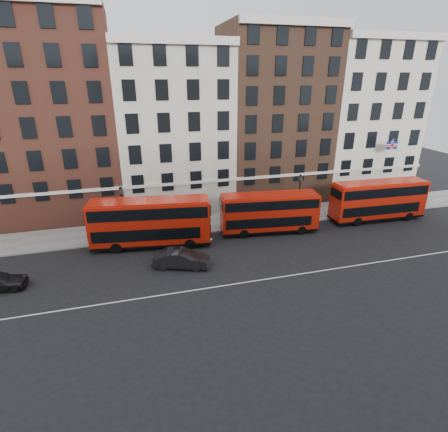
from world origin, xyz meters
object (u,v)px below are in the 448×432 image
object	(u,v)px
bus_b	(150,222)
bus_d	(378,200)
traffic_light	(401,192)
bus_c	(269,212)
car_front	(181,259)

from	to	relation	value
bus_b	bus_d	distance (m)	25.21
traffic_light	bus_c	bearing A→B (deg)	-175.04
bus_c	bus_d	xyz separation A→B (m)	(13.11, -0.00, 0.16)
bus_b	traffic_light	xyz separation A→B (m)	(29.67, 1.52, -0.08)
car_front	traffic_light	xyz separation A→B (m)	(27.51, 6.31, 1.65)
bus_b	car_front	distance (m)	5.53
bus_d	traffic_light	xyz separation A→B (m)	(4.46, 1.53, 0.01)
bus_b	traffic_light	distance (m)	29.71
bus_d	bus_b	bearing A→B (deg)	-178.15
bus_d	traffic_light	size ratio (longest dim) A/B	3.32
bus_b	bus_d	xyz separation A→B (m)	(25.21, -0.00, -0.10)
bus_d	car_front	distance (m)	23.60
bus_c	car_front	bearing A→B (deg)	-147.49
bus_c	traffic_light	distance (m)	17.64
bus_b	bus_d	world-z (taller)	bus_b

